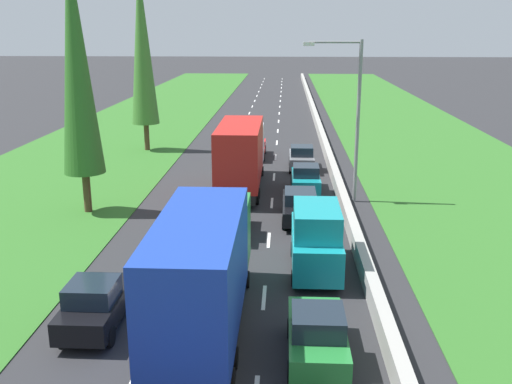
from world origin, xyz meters
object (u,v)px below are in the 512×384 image
black_hatchback_left_lane (96,304)px  red_box_truck_centre_lane (241,155)px  grey_hatchback_right_lane (302,158)px  poplar_tree_third (142,44)px  green_hatchback_right_lane (317,335)px  teal_hatchback_centre_lane (229,218)px  black_sedan_right_lane (300,205)px  blue_box_truck_centre_lane (204,270)px  poplar_tree_second (76,60)px  street_light_mast (352,110)px  teal_van_right_lane (316,239)px  red_sedan_centre_lane (254,147)px  teal_hatchback_right_lane (306,179)px

black_hatchback_left_lane → red_box_truck_centre_lane: bearing=78.6°
grey_hatchback_right_lane → red_box_truck_centre_lane: size_ratio=0.41×
red_box_truck_centre_lane → grey_hatchback_right_lane: bearing=54.7°
poplar_tree_third → green_hatchback_right_lane: bearing=-68.1°
green_hatchback_right_lane → red_box_truck_centre_lane: (-3.67, 18.89, 1.35)m
green_hatchback_right_lane → teal_hatchback_centre_lane: (-3.65, 10.81, 0.00)m
grey_hatchback_right_lane → black_sedan_right_lane: bearing=-91.9°
blue_box_truck_centre_lane → black_hatchback_left_lane: 3.86m
green_hatchback_right_lane → poplar_tree_second: (-11.58, 13.95, 7.20)m
red_box_truck_centre_lane → street_light_mast: (6.30, -2.24, 3.05)m
grey_hatchback_right_lane → poplar_tree_third: size_ratio=0.27×
teal_van_right_lane → teal_hatchback_centre_lane: bearing=132.8°
poplar_tree_second → teal_van_right_lane: bearing=-31.9°
black_sedan_right_lane → teal_hatchback_centre_lane: bearing=-146.9°
poplar_tree_second → red_box_truck_centre_lane: bearing=32.0°
black_sedan_right_lane → green_hatchback_right_lane: bearing=-89.1°
green_hatchback_right_lane → red_sedan_centre_lane: green_hatchback_right_lane is taller
green_hatchback_right_lane → street_light_mast: size_ratio=0.43×
poplar_tree_second → teal_hatchback_centre_lane: bearing=-21.6°
black_hatchback_left_lane → teal_hatchback_centre_lane: bearing=69.1°
teal_hatchback_right_lane → grey_hatchback_right_lane: 5.83m
blue_box_truck_centre_lane → teal_van_right_lane: bearing=53.2°
street_light_mast → green_hatchback_right_lane: bearing=-99.0°
teal_hatchback_right_lane → grey_hatchback_right_lane: (-0.09, 5.83, 0.00)m
teal_hatchback_right_lane → black_hatchback_left_lane: bearing=-113.8°
grey_hatchback_right_lane → street_light_mast: street_light_mast is taller
black_sedan_right_lane → poplar_tree_third: 22.40m
poplar_tree_third → black_hatchback_left_lane: bearing=-80.1°
teal_hatchback_right_lane → poplar_tree_second: bearing=-159.1°
black_sedan_right_lane → poplar_tree_third: (-11.99, 17.34, 7.57)m
poplar_tree_third → red_sedan_centre_lane: bearing=-14.0°
blue_box_truck_centre_lane → poplar_tree_second: poplar_tree_second is taller
green_hatchback_right_lane → red_sedan_centre_lane: size_ratio=0.87×
teal_hatchback_right_lane → blue_box_truck_centre_lane: bearing=-102.6°
black_hatchback_left_lane → street_light_mast: 18.47m
black_hatchback_left_lane → black_sedan_right_lane: bearing=58.7°
red_box_truck_centre_lane → red_sedan_centre_lane: size_ratio=2.09×
black_sedan_right_lane → street_light_mast: 6.37m
black_sedan_right_lane → red_box_truck_centre_lane: size_ratio=0.48×
teal_hatchback_right_lane → red_sedan_centre_lane: teal_hatchback_right_lane is taller
green_hatchback_right_lane → grey_hatchback_right_lane: same height
blue_box_truck_centre_lane → red_sedan_centre_lane: 26.76m
teal_hatchback_centre_lane → poplar_tree_second: poplar_tree_second is taller
teal_van_right_lane → red_sedan_centre_lane: 21.94m
red_box_truck_centre_lane → red_sedan_centre_lane: 9.41m
blue_box_truck_centre_lane → black_hatchback_left_lane: blue_box_truck_centre_lane is taller
teal_van_right_lane → teal_hatchback_right_lane: (-0.02, 11.89, -0.56)m
grey_hatchback_right_lane → teal_hatchback_centre_lane: bearing=-105.8°
teal_van_right_lane → poplar_tree_third: poplar_tree_third is taller
red_box_truck_centre_lane → poplar_tree_third: bearing=126.6°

